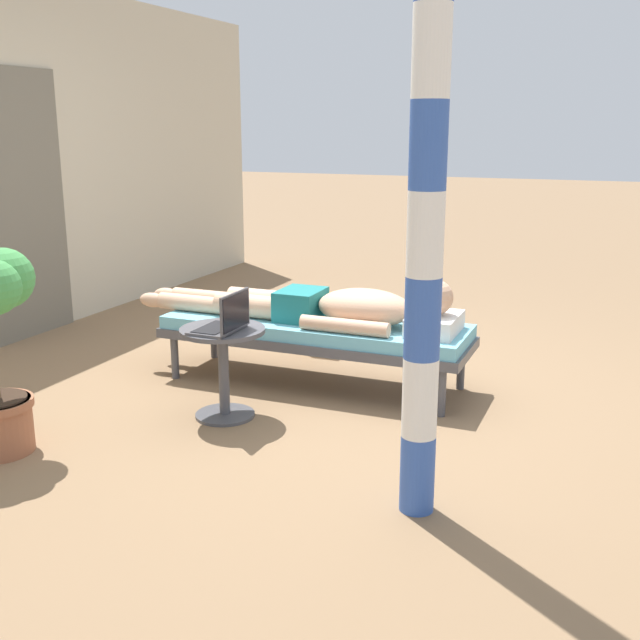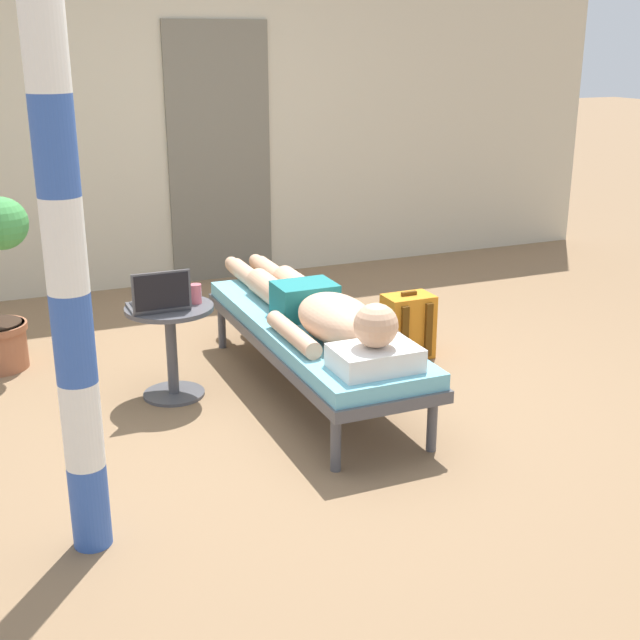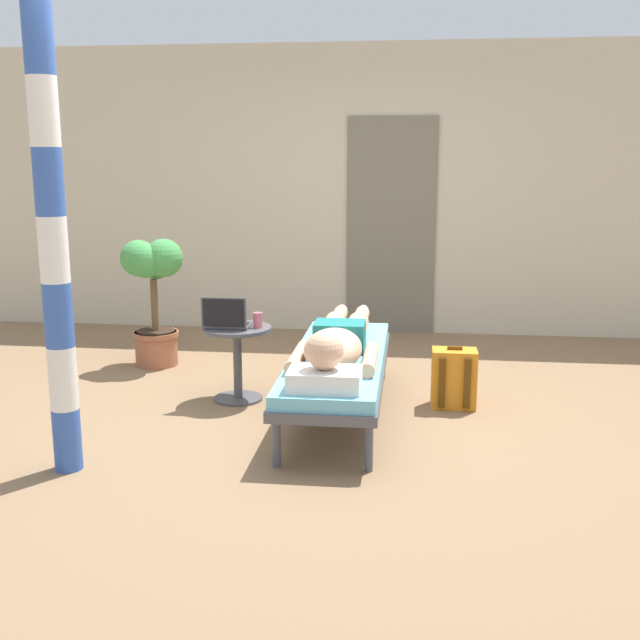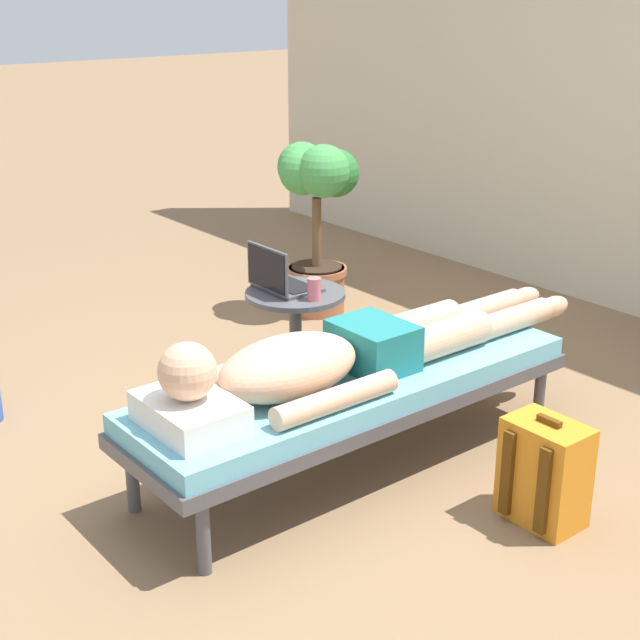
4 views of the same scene
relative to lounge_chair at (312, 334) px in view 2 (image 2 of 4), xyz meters
The scene contains 10 objects.
ground_plane 0.38m from the lounge_chair, 154.70° to the right, with size 40.00×40.00×0.00m, color #846647.
house_wall_back 2.81m from the lounge_chair, 90.00° to the left, with size 7.60×0.20×2.70m, color beige.
house_door_panel 2.62m from the lounge_chair, 84.23° to the left, with size 0.84×0.03×2.04m, color #6D6759.
lounge_chair is the anchor object (origin of this frame).
person_reclining 0.19m from the lounge_chair, 90.00° to the right, with size 0.53×2.17×0.32m.
side_table 0.77m from the lounge_chair, 160.83° to the left, with size 0.48×0.48×0.52m.
laptop 0.85m from the lounge_chair, 165.63° to the left, with size 0.31×0.24×0.23m.
drink_glass 0.67m from the lounge_chair, 156.68° to the left, with size 0.06×0.06×0.11m, color #D86672.
backpack 0.83m from the lounge_chair, 20.22° to the left, with size 0.30×0.26×0.42m.
porch_post 1.94m from the lounge_chair, 142.46° to the right, with size 0.15×0.15×2.41m.
Camera 2 is at (-1.55, -3.98, 1.88)m, focal length 47.24 mm.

